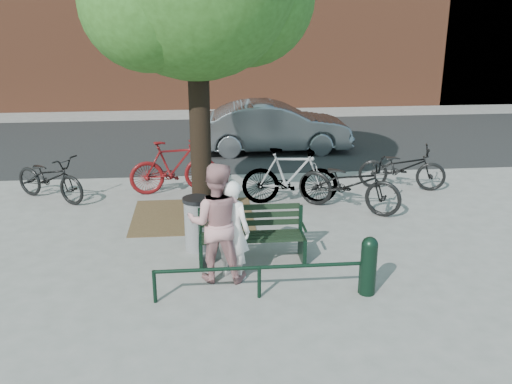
{
  "coord_description": "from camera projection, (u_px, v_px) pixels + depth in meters",
  "views": [
    {
      "loc": [
        -0.74,
        -8.56,
        4.12
      ],
      "look_at": [
        0.16,
        1.0,
        0.88
      ],
      "focal_mm": 40.0,
      "sensor_mm": 36.0,
      "label": 1
    }
  ],
  "objects": [
    {
      "name": "bicycle_e",
      "position": [
        402.0,
        167.0,
        12.96
      ],
      "size": [
        2.06,
        1.18,
        1.02
      ],
      "primitive_type": "imported",
      "rotation": [
        0.0,
        0.0,
        1.3
      ],
      "color": "black",
      "rests_on": "ground"
    },
    {
      "name": "park_bench",
      "position": [
        251.0,
        233.0,
        9.39
      ],
      "size": [
        1.74,
        0.54,
        0.97
      ],
      "color": "black",
      "rests_on": "ground"
    },
    {
      "name": "ground",
      "position": [
        252.0,
        262.0,
        9.46
      ],
      "size": [
        90.0,
        90.0,
        0.0
      ],
      "primitive_type": "plane",
      "color": "gray",
      "rests_on": "ground"
    },
    {
      "name": "person_left",
      "position": [
        233.0,
        230.0,
        8.7
      ],
      "size": [
        0.69,
        0.64,
        1.59
      ],
      "primitive_type": "imported",
      "rotation": [
        0.0,
        0.0,
        2.55
      ],
      "color": "white",
      "rests_on": "ground"
    },
    {
      "name": "bollard",
      "position": [
        369.0,
        264.0,
        8.3
      ],
      "size": [
        0.24,
        0.24,
        0.9
      ],
      "color": "black",
      "rests_on": "ground"
    },
    {
      "name": "guard_railing",
      "position": [
        259.0,
        272.0,
        8.2
      ],
      "size": [
        3.06,
        0.06,
        0.51
      ],
      "color": "black",
      "rests_on": "ground"
    },
    {
      "name": "person_right",
      "position": [
        216.0,
        222.0,
        8.62
      ],
      "size": [
        1.0,
        0.83,
        1.86
      ],
      "primitive_type": "imported",
      "rotation": [
        0.0,
        0.0,
        3.0
      ],
      "color": "tan",
      "rests_on": "ground"
    },
    {
      "name": "parked_car",
      "position": [
        274.0,
        127.0,
        16.14
      ],
      "size": [
        4.34,
        1.57,
        1.42
      ],
      "primitive_type": "imported",
      "rotation": [
        0.0,
        0.0,
        1.58
      ],
      "color": "slate",
      "rests_on": "ground"
    },
    {
      "name": "bicycle_a",
      "position": [
        50.0,
        178.0,
        12.24
      ],
      "size": [
        1.96,
        1.62,
        1.01
      ],
      "primitive_type": "imported",
      "rotation": [
        0.0,
        0.0,
        0.98
      ],
      "color": "black",
      "rests_on": "ground"
    },
    {
      "name": "bicycle_c",
      "position": [
        349.0,
        184.0,
        11.61
      ],
      "size": [
        2.26,
        1.84,
        1.15
      ],
      "primitive_type": "imported",
      "rotation": [
        0.0,
        0.0,
        0.99
      ],
      "color": "black",
      "rests_on": "ground"
    },
    {
      "name": "litter_bin",
      "position": [
        197.0,
        223.0,
        9.8
      ],
      "size": [
        0.46,
        0.46,
        0.95
      ],
      "color": "gray",
      "rests_on": "ground"
    },
    {
      "name": "bicycle_d",
      "position": [
        290.0,
        176.0,
        11.98
      ],
      "size": [
        2.07,
        0.76,
        1.22
      ],
      "primitive_type": "imported",
      "rotation": [
        0.0,
        0.0,
        1.48
      ],
      "color": "gray",
      "rests_on": "ground"
    },
    {
      "name": "bicycle_b",
      "position": [
        174.0,
        167.0,
        12.7
      ],
      "size": [
        2.06,
        0.91,
        1.19
      ],
      "primitive_type": "imported",
      "rotation": [
        0.0,
        0.0,
        1.75
      ],
      "color": "#570C0E",
      "rests_on": "ground"
    },
    {
      "name": "dirt_pit",
      "position": [
        193.0,
        216.0,
        11.45
      ],
      "size": [
        2.4,
        2.0,
        0.02
      ],
      "primitive_type": "cube",
      "color": "brown",
      "rests_on": "ground"
    },
    {
      "name": "road",
      "position": [
        228.0,
        141.0,
        17.48
      ],
      "size": [
        40.0,
        7.0,
        0.01
      ],
      "primitive_type": "cube",
      "color": "black",
      "rests_on": "ground"
    }
  ]
}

